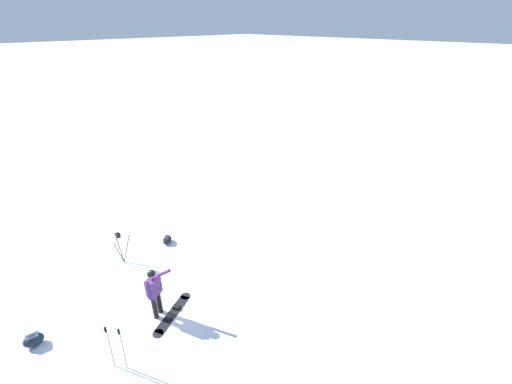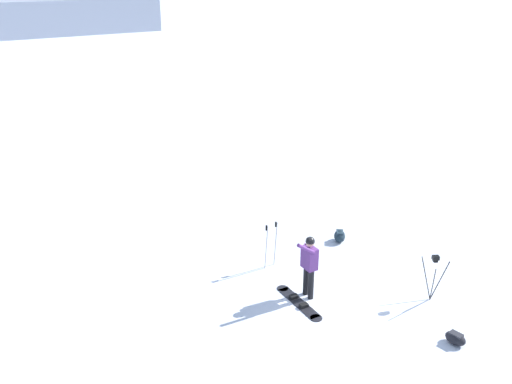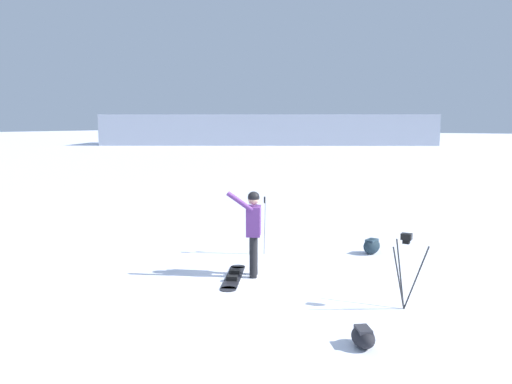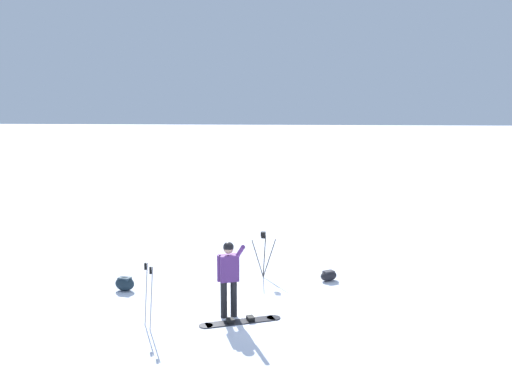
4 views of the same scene
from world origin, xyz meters
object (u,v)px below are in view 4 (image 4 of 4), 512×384
(snowboard, at_px, (240,321))
(camera_tripod, at_px, (263,245))
(snowboarder, at_px, (229,272))
(gear_bag_large, at_px, (329,275))
(gear_bag_small, at_px, (125,283))
(ski_poles, at_px, (148,287))

(snowboard, relative_size, camera_tripod, 1.33)
(snowboarder, xyz_separation_m, gear_bag_large, (2.12, 2.87, -0.85))
(gear_bag_large, xyz_separation_m, camera_tripod, (-1.71, 0.11, 0.74))
(snowboarder, bearing_deg, snowboard, -43.33)
(camera_tripod, relative_size, gear_bag_small, 2.28)
(camera_tripod, xyz_separation_m, gear_bag_small, (-3.25, -1.53, -0.70))
(snowboard, height_order, camera_tripod, camera_tripod)
(snowboard, distance_m, camera_tripod, 3.37)
(gear_bag_large, bearing_deg, camera_tripod, 176.28)
(snowboarder, height_order, camera_tripod, snowboarder)
(camera_tripod, xyz_separation_m, ski_poles, (-1.93, -3.74, -0.03))
(gear_bag_large, height_order, ski_poles, ski_poles)
(camera_tripod, distance_m, ski_poles, 4.21)
(snowboarder, xyz_separation_m, snowboard, (0.29, -0.27, -0.97))
(gear_bag_large, bearing_deg, snowboard, -120.32)
(snowboarder, relative_size, gear_bag_large, 3.05)
(snowboarder, distance_m, snowboard, 1.05)
(gear_bag_large, bearing_deg, ski_poles, -135.09)
(ski_poles, bearing_deg, gear_bag_small, 120.76)
(gear_bag_large, bearing_deg, gear_bag_small, -164.02)
(snowboard, relative_size, gear_bag_large, 2.97)
(camera_tripod, bearing_deg, gear_bag_large, -3.72)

